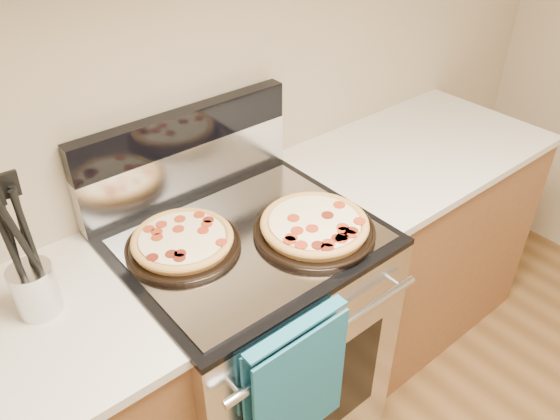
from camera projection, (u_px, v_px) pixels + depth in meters
wall_back at (170, 66)px, 1.63m from camera, size 4.00×0.00×4.00m
range_body at (251, 340)px, 1.92m from camera, size 0.76×0.68×0.90m
oven_window at (315, 404)px, 1.71m from camera, size 0.56×0.01×0.40m
cooktop at (246, 238)px, 1.66m from camera, size 0.76×0.68×0.02m
backsplash_lower at (189, 169)px, 1.80m from camera, size 0.76×0.06×0.18m
backsplash_upper at (184, 128)px, 1.71m from camera, size 0.76×0.06×0.12m
oven_handle at (329, 335)px, 1.49m from camera, size 0.70×0.03×0.03m
dish_towel at (296, 381)px, 1.48m from camera, size 0.32×0.05×0.42m
foil_sheet at (252, 239)px, 1.63m from camera, size 0.70×0.55×0.01m
cabinet_right at (405, 240)px, 2.41m from camera, size 1.00×0.62×0.88m
countertop_right at (421, 149)px, 2.15m from camera, size 1.02×0.64×0.03m
pepperoni_pizza_back at (183, 242)px, 1.58m from camera, size 0.38×0.38×0.04m
pepperoni_pizza_front at (314, 226)px, 1.64m from camera, size 0.48×0.48×0.05m
utensil_crock at (35, 290)px, 1.37m from camera, size 0.14×0.14×0.14m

